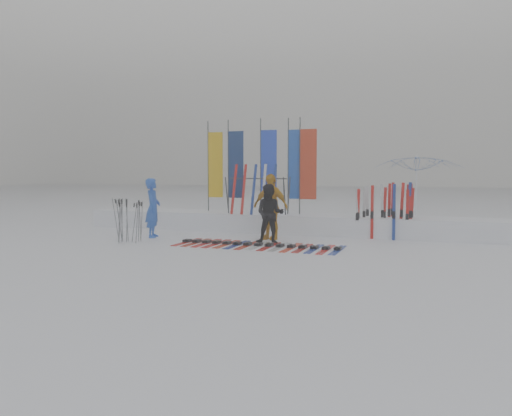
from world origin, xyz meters
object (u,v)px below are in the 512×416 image
at_px(ski_rack, 258,191).
at_px(ski_row, 258,245).
at_px(tent_canopy, 417,192).
at_px(person_blue, 153,208).
at_px(person_yellow, 270,207).
at_px(person_black, 270,214).

bearing_deg(ski_rack, ski_row, -69.78).
height_order(tent_canopy, ski_row, tent_canopy).
height_order(person_blue, ski_row, person_blue).
xyz_separation_m(ski_row, ski_rack, (-1.10, 2.97, 1.35)).
xyz_separation_m(person_blue, person_yellow, (3.52, 0.79, 0.07)).
distance_m(person_black, ski_rack, 2.69).
distance_m(person_black, ski_row, 1.03).
height_order(person_black, ski_rack, ski_rack).
height_order(person_blue, person_black, person_blue).
relative_size(person_yellow, ski_row, 0.43).
distance_m(person_black, person_yellow, 0.83).
relative_size(person_yellow, tent_canopy, 0.66).
bearing_deg(person_blue, tent_canopy, -80.32).
height_order(person_blue, person_yellow, person_yellow).
bearing_deg(tent_canopy, ski_rack, -158.14).
bearing_deg(person_yellow, person_blue, -154.80).
xyz_separation_m(person_black, ski_row, (-0.12, -0.64, -0.79)).
bearing_deg(ski_rack, person_black, -62.54).
height_order(person_yellow, tent_canopy, tent_canopy).
height_order(person_black, tent_canopy, tent_canopy).
bearing_deg(tent_canopy, person_black, -130.77).
height_order(ski_row, ski_rack, ski_rack).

